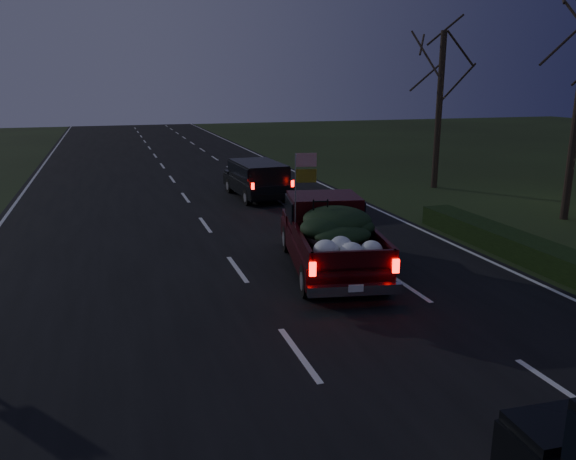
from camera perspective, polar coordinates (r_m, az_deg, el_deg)
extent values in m
plane|color=black|center=(10.36, 1.10, -12.56)|extent=(120.00, 120.00, 0.00)
cube|color=black|center=(10.36, 1.10, -12.51)|extent=(14.00, 120.00, 0.02)
cube|color=black|center=(16.54, 23.95, -2.21)|extent=(1.00, 10.00, 0.60)
cylinder|color=black|center=(26.97, 15.08, 11.55)|extent=(0.28, 0.28, 7.00)
cube|color=#32060A|center=(14.68, 4.24, -1.74)|extent=(2.92, 5.31, 0.55)
cube|color=#32060A|center=(15.35, 3.64, 1.90)|extent=(2.13, 1.93, 0.90)
cube|color=black|center=(15.33, 3.65, 2.27)|extent=(2.21, 1.85, 0.55)
cube|color=#32060A|center=(13.37, 5.33, -2.07)|extent=(2.35, 3.11, 0.06)
ellipsoid|color=black|center=(13.73, 5.14, 0.34)|extent=(1.92, 2.08, 0.60)
cylinder|color=gray|center=(14.19, 0.75, 3.78)|extent=(0.03, 0.03, 2.01)
cube|color=red|center=(14.10, 1.87, 7.13)|extent=(0.52, 0.12, 0.34)
cube|color=gold|center=(14.16, 1.85, 5.52)|extent=(0.52, 0.12, 0.34)
cube|color=black|center=(24.00, -3.23, 4.63)|extent=(2.01, 4.45, 0.55)
cube|color=black|center=(23.69, -3.09, 6.02)|extent=(1.85, 3.26, 0.73)
cube|color=black|center=(23.68, -3.09, 6.19)|extent=(1.94, 3.17, 0.44)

